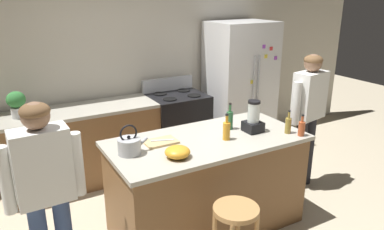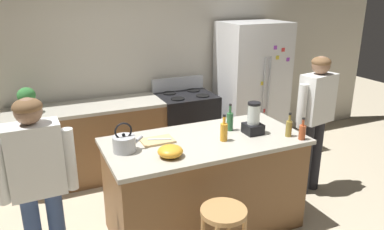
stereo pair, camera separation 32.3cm
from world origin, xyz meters
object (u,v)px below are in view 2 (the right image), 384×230
at_px(tea_kettle, 124,143).
at_px(chef_knife, 160,139).
at_px(bottle_cooking_sauce, 302,132).
at_px(bottle_soda, 224,131).
at_px(cutting_board, 158,141).
at_px(person_by_island_left, 38,176).
at_px(mixing_bowl, 170,151).
at_px(potted_plant, 27,98).
at_px(bottle_olive_oil, 230,121).
at_px(person_by_sink_right, 316,112).
at_px(kitchen_island, 204,184).
at_px(blender_appliance, 253,121).
at_px(refrigerator, 251,88).
at_px(bar_stool, 223,228).
at_px(bottle_vinegar, 289,128).
at_px(stove_range, 186,127).

height_order(tea_kettle, chef_knife, tea_kettle).
relative_size(bottle_cooking_sauce, bottle_soda, 0.84).
xyz_separation_m(bottle_soda, cutting_board, (-0.58, 0.23, -0.08)).
relative_size(person_by_island_left, mixing_bowl, 7.21).
bearing_deg(potted_plant, bottle_olive_oil, -38.15).
xyz_separation_m(person_by_sink_right, bottle_cooking_sauce, (-0.63, -0.52, 0.05)).
relative_size(kitchen_island, person_by_island_left, 1.20).
height_order(blender_appliance, bottle_olive_oil, blender_appliance).
relative_size(bottle_soda, chef_knife, 1.16).
height_order(refrigerator, chef_knife, refrigerator).
bearing_deg(mixing_bowl, bottle_soda, 12.13).
height_order(bottle_olive_oil, tea_kettle, bottle_olive_oil).
bearing_deg(bottle_olive_oil, bottle_cooking_sauce, -44.33).
xyz_separation_m(person_by_island_left, tea_kettle, (0.72, 0.15, 0.09)).
bearing_deg(bottle_olive_oil, refrigerator, 50.33).
bearing_deg(kitchen_island, person_by_island_left, -175.67).
height_order(person_by_sink_right, bottle_cooking_sauce, person_by_sink_right).
height_order(person_by_island_left, blender_appliance, person_by_island_left).
relative_size(bar_stool, cutting_board, 2.38).
relative_size(bottle_vinegar, cutting_board, 0.79).
bearing_deg(cutting_board, kitchen_island, -16.26).
distance_m(person_by_island_left, tea_kettle, 0.74).
relative_size(bar_stool, bottle_cooking_sauce, 3.31).
relative_size(bar_stool, bottle_olive_oil, 2.59).
distance_m(kitchen_island, bottle_cooking_sauce, 1.07).
xyz_separation_m(potted_plant, bottle_soda, (1.64, -1.65, -0.08)).
xyz_separation_m(potted_plant, bottle_olive_oil, (1.83, -1.44, -0.07)).
relative_size(bar_stool, chef_knife, 3.25).
xyz_separation_m(person_by_island_left, person_by_sink_right, (2.95, 0.25, 0.04)).
height_order(refrigerator, bar_stool, refrigerator).
bearing_deg(person_by_sink_right, stove_range, 125.98).
bearing_deg(person_by_island_left, tea_kettle, 11.84).
xyz_separation_m(mixing_bowl, cutting_board, (0.01, 0.35, -0.04)).
xyz_separation_m(kitchen_island, person_by_sink_right, (1.46, 0.14, 0.51)).
relative_size(person_by_sink_right, potted_plant, 5.43).
distance_m(person_by_sink_right, bottle_olive_oil, 1.13).
relative_size(person_by_sink_right, bottle_soda, 6.36).
bearing_deg(bottle_olive_oil, potted_plant, 141.85).
bearing_deg(bottle_olive_oil, blender_appliance, -45.69).
bearing_deg(bar_stool, bottle_soda, 61.74).
bearing_deg(cutting_board, tea_kettle, -165.40).
distance_m(person_by_island_left, cutting_board, 1.08).
distance_m(bottle_olive_oil, mixing_bowl, 0.84).
relative_size(bottle_cooking_sauce, chef_knife, 0.98).
xyz_separation_m(kitchen_island, stove_range, (0.46, 1.52, 0.01)).
bearing_deg(bar_stool, bottle_vinegar, 27.97).
relative_size(mixing_bowl, chef_knife, 0.99).
bearing_deg(bottle_soda, potted_plant, 134.85).
height_order(bottle_olive_oil, chef_knife, bottle_olive_oil).
xyz_separation_m(person_by_sink_right, bottle_olive_oil, (-1.13, -0.03, 0.07)).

